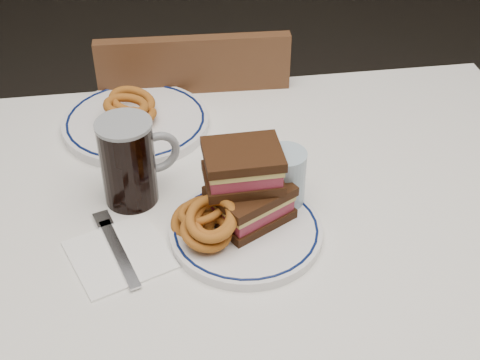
{
  "coord_description": "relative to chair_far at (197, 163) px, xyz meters",
  "views": [
    {
      "loc": [
        -0.1,
        -0.84,
        1.48
      ],
      "look_at": [
        0.02,
        -0.03,
        0.84
      ],
      "focal_mm": 50.0,
      "sensor_mm": 36.0,
      "label": 1
    }
  ],
  "objects": [
    {
      "name": "beer_mug",
      "position": [
        -0.14,
        -0.46,
        0.35
      ],
      "size": [
        0.14,
        0.09,
        0.15
      ],
      "color": "black",
      "rests_on": "dining_table"
    },
    {
      "name": "napkin_fork",
      "position": [
        -0.17,
        -0.59,
        0.28
      ],
      "size": [
        0.18,
        0.2,
        0.01
      ],
      "color": "white",
      "rests_on": "dining_table"
    },
    {
      "name": "onion_rings_far",
      "position": [
        -0.14,
        -0.24,
        0.32
      ],
      "size": [
        0.13,
        0.14,
        0.08
      ],
      "color": "brown",
      "rests_on": "far_plate"
    },
    {
      "name": "ketchup_ramekin",
      "position": [
        0.03,
        -0.5,
        0.31
      ],
      "size": [
        0.05,
        0.05,
        0.03
      ],
      "color": "silver",
      "rests_on": "main_plate"
    },
    {
      "name": "far_plate",
      "position": [
        -0.13,
        -0.24,
        0.29
      ],
      "size": [
        0.28,
        0.28,
        0.02
      ],
      "color": "white",
      "rests_on": "dining_table"
    },
    {
      "name": "onion_rings_main",
      "position": [
        -0.03,
        -0.59,
        0.32
      ],
      "size": [
        0.12,
        0.12,
        0.1
      ],
      "color": "brown",
      "rests_on": "main_plate"
    },
    {
      "name": "water_glass",
      "position": [
        0.1,
        -0.52,
        0.33
      ],
      "size": [
        0.07,
        0.07,
        0.11
      ],
      "primitive_type": "cylinder",
      "color": "#96AFC2",
      "rests_on": "dining_table"
    },
    {
      "name": "reuben_sandwich",
      "position": [
        0.04,
        -0.55,
        0.35
      ],
      "size": [
        0.15,
        0.14,
        0.12
      ],
      "color": "black",
      "rests_on": "main_plate"
    },
    {
      "name": "chair_far",
      "position": [
        0.0,
        0.0,
        0.0
      ],
      "size": [
        0.42,
        0.42,
        0.87
      ],
      "color": "#492717",
      "rests_on": "floor"
    },
    {
      "name": "dining_table",
      "position": [
        0.0,
        -0.52,
        0.17
      ],
      "size": [
        1.27,
        0.87,
        0.75
      ],
      "color": "silver",
      "rests_on": "floor"
    },
    {
      "name": "main_plate",
      "position": [
        0.03,
        -0.58,
        0.29
      ],
      "size": [
        0.24,
        0.24,
        0.02
      ],
      "color": "white",
      "rests_on": "dining_table"
    }
  ]
}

